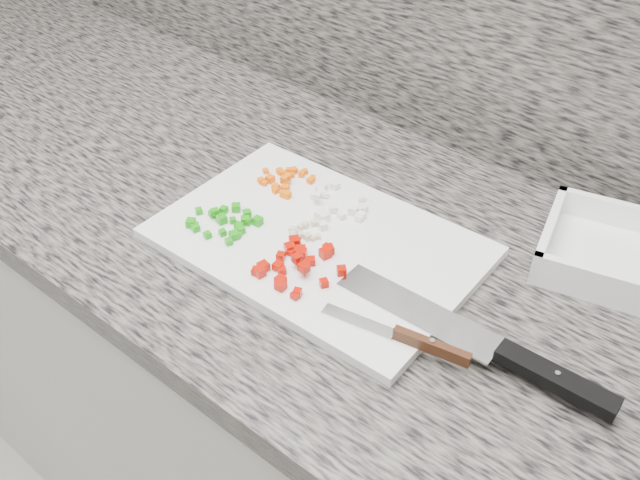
% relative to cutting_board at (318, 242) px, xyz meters
% --- Properties ---
extents(cabinet, '(3.92, 0.62, 0.86)m').
position_rel_cutting_board_xyz_m(cabinet, '(-0.05, 0.04, -0.48)').
color(cabinet, silver).
rests_on(cabinet, ground).
extents(countertop, '(3.96, 0.64, 0.04)m').
position_rel_cutting_board_xyz_m(countertop, '(-0.05, 0.04, -0.03)').
color(countertop, '#635F57').
rests_on(countertop, cabinet).
extents(cutting_board, '(0.44, 0.30, 0.01)m').
position_rel_cutting_board_xyz_m(cutting_board, '(0.00, 0.00, 0.00)').
color(cutting_board, white).
rests_on(cutting_board, countertop).
extents(carrot_pile, '(0.08, 0.08, 0.02)m').
position_rel_cutting_board_xyz_m(carrot_pile, '(-0.12, 0.07, 0.01)').
color(carrot_pile, '#FE6405').
rests_on(carrot_pile, cutting_board).
extents(onion_pile, '(0.10, 0.10, 0.02)m').
position_rel_cutting_board_xyz_m(onion_pile, '(-0.02, 0.07, 0.01)').
color(onion_pile, white).
rests_on(onion_pile, cutting_board).
extents(green_pepper_pile, '(0.09, 0.08, 0.02)m').
position_rel_cutting_board_xyz_m(green_pepper_pile, '(-0.12, -0.06, 0.01)').
color(green_pepper_pile, '#18980D').
rests_on(green_pepper_pile, cutting_board).
extents(red_pepper_pile, '(0.10, 0.11, 0.02)m').
position_rel_cutting_board_xyz_m(red_pepper_pile, '(0.02, -0.06, 0.01)').
color(red_pepper_pile, '#B90E02').
rests_on(red_pepper_pile, cutting_board).
extents(garlic_pile, '(0.05, 0.05, 0.01)m').
position_rel_cutting_board_xyz_m(garlic_pile, '(-0.02, -0.01, 0.01)').
color(garlic_pile, beige).
rests_on(garlic_pile, cutting_board).
extents(chef_knife, '(0.35, 0.05, 0.02)m').
position_rel_cutting_board_xyz_m(chef_knife, '(0.30, -0.03, 0.01)').
color(chef_knife, silver).
rests_on(chef_knife, cutting_board).
extents(paring_knife, '(0.19, 0.05, 0.02)m').
position_rel_cutting_board_xyz_m(paring_knife, '(0.21, -0.08, 0.01)').
color(paring_knife, silver).
rests_on(paring_knife, cutting_board).
extents(tray, '(0.27, 0.22, 0.05)m').
position_rel_cutting_board_xyz_m(tray, '(0.35, 0.22, 0.01)').
color(tray, white).
rests_on(tray, countertop).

